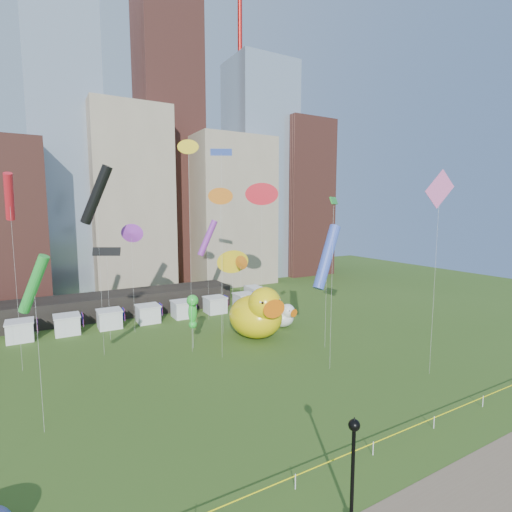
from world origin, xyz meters
TOP-DOWN VIEW (x-y plane):
  - ground at (0.00, 0.00)m, footprint 160.00×160.00m
  - skyline at (2.25, 61.06)m, footprint 101.00×23.00m
  - crane_right at (30.89, 64.00)m, footprint 23.00×1.00m
  - pavilion at (-4.00, 42.00)m, footprint 38.00×6.00m
  - vendor_tents at (1.02, 36.00)m, footprint 33.24×2.80m
  - caution_tape at (0.00, 0.00)m, footprint 50.00×0.06m
  - big_duck at (10.80, 22.93)m, footprint 6.40×8.53m
  - small_duck at (15.77, 25.06)m, footprint 4.02×4.61m
  - seahorse_green at (2.87, 23.50)m, footprint 1.57×1.80m
  - seahorse_purple at (10.76, 23.37)m, footprint 1.51×1.72m
  - lamppost at (1.11, -3.20)m, footprint 0.57×0.57m
  - box_truck at (19.31, 37.66)m, footprint 2.72×6.27m
  - kite_0 at (14.03, 27.43)m, footprint 2.61×1.85m
  - kite_2 at (-4.70, 31.07)m, footprint 3.01×2.01m
  - kite_3 at (-11.97, 13.15)m, footprint 2.34×1.95m
  - kite_4 at (2.37, 22.51)m, footprint 1.36×0.88m
  - kite_5 at (7.90, 26.49)m, footprint 2.44×1.52m
  - kite_6 at (4.51, 19.43)m, footprint 1.67×0.61m
  - kite_7 at (8.59, 32.74)m, footprint 2.97×0.97m
  - kite_8 at (-13.57, 25.92)m, footprint 0.92×2.62m
  - kite_9 at (19.84, 6.07)m, footprint 3.48×0.45m
  - kite_10 at (-6.12, 26.25)m, footprint 3.55×2.85m
  - kite_11 at (12.29, 11.48)m, footprint 1.95×1.54m
  - kite_12 at (11.30, 30.67)m, footprint 3.13×0.47m
  - kite_13 at (15.84, 16.46)m, footprint 4.36×2.34m
  - kite_14 at (11.68, 28.93)m, footprint 0.48×1.83m
  - kite_15 at (-1.59, 32.31)m, footprint 1.63×1.96m

SIDE VIEW (x-z plane):
  - ground at x=0.00m, z-range 0.00..0.00m
  - caution_tape at x=0.00m, z-range 0.23..1.13m
  - vendor_tents at x=1.02m, z-range -0.09..2.31m
  - box_truck at x=19.31m, z-range 0.04..2.66m
  - small_duck at x=15.77m, z-range -0.13..3.11m
  - pavilion at x=-4.00m, z-range 0.00..3.20m
  - big_duck at x=10.80m, z-range -0.27..6.26m
  - seahorse_purple at x=10.76m, z-range 0.83..5.45m
  - lamppost at x=1.11m, z-range 0.61..6.13m
  - seahorse_green at x=2.87m, z-range 1.46..7.55m
  - kite_12 at x=11.30m, z-range 3.39..13.30m
  - kite_14 at x=11.68m, z-range 3.73..13.03m
  - kite_13 at x=15.84m, z-range 3.33..17.13m
  - kite_3 at x=-11.97m, z-range 4.23..16.76m
  - kite_2 at x=-4.70m, z-range 5.00..16.04m
  - kite_7 at x=8.59m, z-range 4.51..18.53m
  - kite_15 at x=-1.59m, z-range 5.68..19.33m
  - kite_11 at x=12.29m, z-range 7.75..24.29m
  - kite_8 at x=-13.57m, z-range 7.16..25.91m
  - kite_6 at x=4.51m, z-range 7.88..25.43m
  - kite_10 at x=-6.12m, z-range 6.91..26.82m
  - kite_9 at x=19.84m, z-range 7.53..26.49m
  - kite_0 at x=14.03m, z-range 7.96..26.76m
  - skyline at x=2.25m, z-range -12.56..55.44m
  - kite_4 at x=2.37m, z-range 10.35..32.83m
  - kite_5 at x=7.90m, z-range 10.61..33.12m
  - crane_right at x=30.89m, z-range 8.90..84.90m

